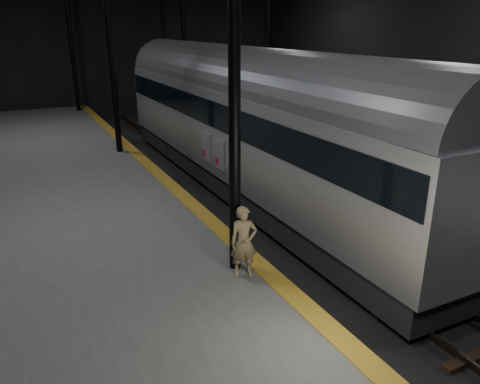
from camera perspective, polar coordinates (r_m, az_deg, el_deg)
ground at (r=16.45m, az=5.27°, el=-3.25°), size 44.00×44.00×0.00m
platform_left at (r=14.14m, az=-21.76°, el=-6.44°), size 9.00×43.80×1.00m
platform_right at (r=21.02m, az=23.04°, el=1.80°), size 9.00×43.80×1.00m
tactile_strip at (r=14.73m, az=-5.46°, el=-1.84°), size 0.50×43.80×0.01m
track at (r=16.43m, az=5.27°, el=-3.03°), size 2.40×43.00×0.24m
train at (r=18.05m, az=0.59°, el=9.19°), size 3.11×20.79×5.56m
woman at (r=10.47m, az=0.45°, el=-6.13°), size 0.69×0.55×1.66m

